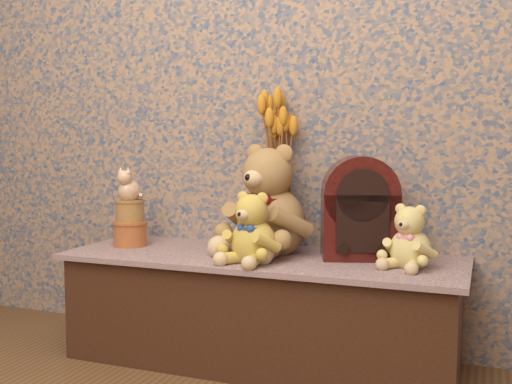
{
  "coord_description": "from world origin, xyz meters",
  "views": [
    {
      "loc": [
        0.78,
        -0.81,
        0.83
      ],
      "look_at": [
        0.0,
        1.2,
        0.65
      ],
      "focal_mm": 42.26,
      "sensor_mm": 36.0,
      "label": 1
    }
  ],
  "objects_px": {
    "ceramic_vase": "(277,225)",
    "biscuit_tin_lower": "(130,234)",
    "cathedral_radio": "(359,207)",
    "cat_figurine": "(129,183)",
    "teddy_small": "(411,234)",
    "teddy_medium": "(254,225)",
    "teddy_large": "(271,195)"
  },
  "relations": [
    {
      "from": "ceramic_vase",
      "to": "biscuit_tin_lower",
      "type": "distance_m",
      "value": 0.6
    },
    {
      "from": "cathedral_radio",
      "to": "ceramic_vase",
      "type": "xyz_separation_m",
      "value": [
        -0.34,
        0.07,
        -0.09
      ]
    },
    {
      "from": "cathedral_radio",
      "to": "ceramic_vase",
      "type": "distance_m",
      "value": 0.36
    },
    {
      "from": "cat_figurine",
      "to": "teddy_small",
      "type": "bearing_deg",
      "value": -0.85
    },
    {
      "from": "cathedral_radio",
      "to": "teddy_small",
      "type": "bearing_deg",
      "value": -47.28
    },
    {
      "from": "teddy_small",
      "to": "cat_figurine",
      "type": "bearing_deg",
      "value": -160.87
    },
    {
      "from": "teddy_medium",
      "to": "biscuit_tin_lower",
      "type": "distance_m",
      "value": 0.6
    },
    {
      "from": "biscuit_tin_lower",
      "to": "teddy_small",
      "type": "bearing_deg",
      "value": -0.96
    },
    {
      "from": "teddy_large",
      "to": "ceramic_vase",
      "type": "height_order",
      "value": "teddy_large"
    },
    {
      "from": "ceramic_vase",
      "to": "teddy_medium",
      "type": "bearing_deg",
      "value": -87.3
    },
    {
      "from": "teddy_small",
      "to": "cathedral_radio",
      "type": "xyz_separation_m",
      "value": [
        -0.2,
        0.11,
        0.07
      ]
    },
    {
      "from": "teddy_large",
      "to": "teddy_medium",
      "type": "relative_size",
      "value": 1.65
    },
    {
      "from": "teddy_small",
      "to": "teddy_large",
      "type": "bearing_deg",
      "value": -168.53
    },
    {
      "from": "teddy_medium",
      "to": "teddy_small",
      "type": "height_order",
      "value": "teddy_medium"
    },
    {
      "from": "teddy_large",
      "to": "cat_figurine",
      "type": "bearing_deg",
      "value": -154.96
    },
    {
      "from": "teddy_large",
      "to": "ceramic_vase",
      "type": "xyz_separation_m",
      "value": [
        -0.01,
        0.1,
        -0.13
      ]
    },
    {
      "from": "teddy_large",
      "to": "cat_figurine",
      "type": "distance_m",
      "value": 0.59
    },
    {
      "from": "ceramic_vase",
      "to": "teddy_large",
      "type": "bearing_deg",
      "value": -84.05
    },
    {
      "from": "teddy_medium",
      "to": "teddy_small",
      "type": "distance_m",
      "value": 0.53
    },
    {
      "from": "teddy_small",
      "to": "ceramic_vase",
      "type": "xyz_separation_m",
      "value": [
        -0.53,
        0.18,
        -0.02
      ]
    },
    {
      "from": "ceramic_vase",
      "to": "biscuit_tin_lower",
      "type": "xyz_separation_m",
      "value": [
        -0.57,
        -0.16,
        -0.04
      ]
    },
    {
      "from": "teddy_medium",
      "to": "ceramic_vase",
      "type": "relative_size",
      "value": 1.43
    },
    {
      "from": "teddy_medium",
      "to": "ceramic_vase",
      "type": "bearing_deg",
      "value": 107.62
    },
    {
      "from": "cathedral_radio",
      "to": "ceramic_vase",
      "type": "bearing_deg",
      "value": 149.94
    },
    {
      "from": "teddy_medium",
      "to": "ceramic_vase",
      "type": "xyz_separation_m",
      "value": [
        -0.01,
        0.29,
        -0.04
      ]
    },
    {
      "from": "teddy_medium",
      "to": "ceramic_vase",
      "type": "distance_m",
      "value": 0.29
    },
    {
      "from": "teddy_small",
      "to": "biscuit_tin_lower",
      "type": "distance_m",
      "value": 1.11
    },
    {
      "from": "teddy_medium",
      "to": "biscuit_tin_lower",
      "type": "relative_size",
      "value": 2.01
    },
    {
      "from": "ceramic_vase",
      "to": "cathedral_radio",
      "type": "bearing_deg",
      "value": -12.04
    },
    {
      "from": "ceramic_vase",
      "to": "cat_figurine",
      "type": "xyz_separation_m",
      "value": [
        -0.57,
        -0.16,
        0.16
      ]
    },
    {
      "from": "teddy_medium",
      "to": "cathedral_radio",
      "type": "height_order",
      "value": "cathedral_radio"
    },
    {
      "from": "teddy_medium",
      "to": "biscuit_tin_lower",
      "type": "bearing_deg",
      "value": -177.4
    }
  ]
}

